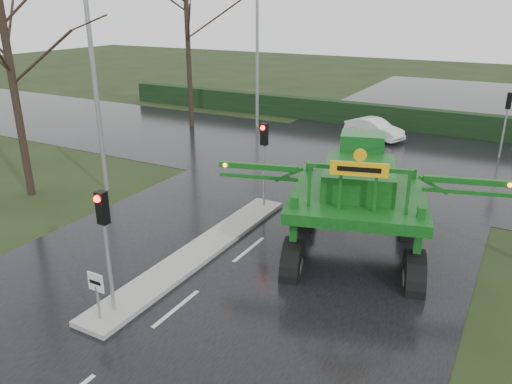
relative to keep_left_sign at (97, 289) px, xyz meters
The scene contains 15 objects.
ground 2.25m from the keep_left_sign, 49.10° to the left, with size 140.00×140.00×0.00m, color black.
road_main 11.62m from the keep_left_sign, 83.55° to the left, with size 14.00×80.00×0.02m, color black.
road_cross 17.58m from the keep_left_sign, 85.75° to the left, with size 80.00×12.00×0.02m, color black.
median_island 4.60m from the keep_left_sign, 90.00° to the left, with size 1.20×10.00×0.16m, color gray.
hedge_row 25.54m from the keep_left_sign, 87.08° to the left, with size 44.00×0.90×1.50m, color black.
keep_left_sign is the anchor object (origin of this frame).
traffic_signal_near 1.61m from the keep_left_sign, 90.00° to the left, with size 0.26×0.33×3.52m.
traffic_signal_mid 9.12m from the keep_left_sign, 90.00° to the left, with size 0.26×0.33×3.52m.
traffic_signal_far 22.93m from the keep_left_sign, 70.07° to the left, with size 0.26×0.33×3.52m.
street_light_left_near 11.32m from the keep_left_sign, 132.59° to the left, with size 3.85×0.30×10.00m.
street_light_left_far 23.11m from the keep_left_sign, 107.78° to the left, with size 3.85×0.30×10.00m.
tree_left_near 12.14m from the keep_left_sign, 150.44° to the left, with size 6.30×6.30×10.85m.
tree_left_far 23.30m from the keep_left_sign, 119.87° to the left, with size 7.70×7.70×13.26m.
crop_sprayer 6.26m from the keep_left_sign, 59.90° to the left, with size 8.81×6.62×5.09m.
white_sedan 22.21m from the keep_left_sign, 88.33° to the left, with size 1.31×3.77×1.24m, color silver.
Camera 1 is at (7.54, -9.11, 7.81)m, focal length 35.00 mm.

